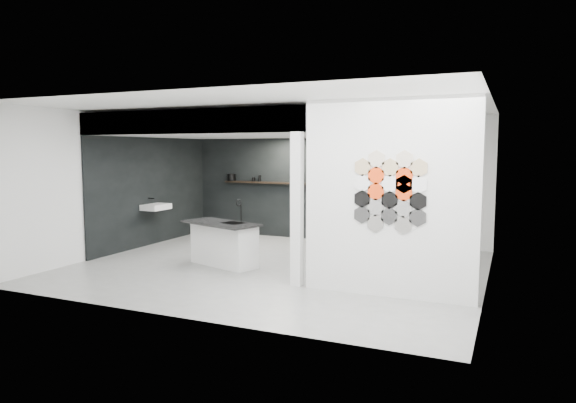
# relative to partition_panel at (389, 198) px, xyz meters

# --- Properties ---
(floor) EXTENTS (7.00, 6.00, 0.01)m
(floor) POSITION_rel_partition_panel_xyz_m (-2.23, 1.00, -1.40)
(floor) COLOR slate
(partition_panel) EXTENTS (2.45, 0.15, 2.80)m
(partition_panel) POSITION_rel_partition_panel_xyz_m (0.00, 0.00, 0.00)
(partition_panel) COLOR silver
(partition_panel) RESTS_ON floor
(bay_clad_back) EXTENTS (4.40, 0.04, 2.35)m
(bay_clad_back) POSITION_rel_partition_panel_xyz_m (-3.52, 3.97, -0.22)
(bay_clad_back) COLOR black
(bay_clad_back) RESTS_ON floor
(bay_clad_left) EXTENTS (0.04, 4.00, 2.35)m
(bay_clad_left) POSITION_rel_partition_panel_xyz_m (-5.70, 2.00, -0.22)
(bay_clad_left) COLOR black
(bay_clad_left) RESTS_ON floor
(bulkhead) EXTENTS (4.40, 4.00, 0.40)m
(bulkhead) POSITION_rel_partition_panel_xyz_m (-3.52, 2.00, 1.15)
(bulkhead) COLOR silver
(bulkhead) RESTS_ON corner_column
(corner_column) EXTENTS (0.16, 0.16, 2.35)m
(corner_column) POSITION_rel_partition_panel_xyz_m (-1.41, 0.00, -0.22)
(corner_column) COLOR silver
(corner_column) RESTS_ON floor
(fascia_beam) EXTENTS (4.40, 0.16, 0.40)m
(fascia_beam) POSITION_rel_partition_panel_xyz_m (-3.52, 0.08, 1.15)
(fascia_beam) COLOR silver
(fascia_beam) RESTS_ON corner_column
(wall_basin) EXTENTS (0.40, 0.60, 0.12)m
(wall_basin) POSITION_rel_partition_panel_xyz_m (-5.46, 1.80, -0.55)
(wall_basin) COLOR silver
(wall_basin) RESTS_ON bay_clad_left
(display_shelf) EXTENTS (3.00, 0.15, 0.04)m
(display_shelf) POSITION_rel_partition_panel_xyz_m (-3.43, 3.87, -0.10)
(display_shelf) COLOR black
(display_shelf) RESTS_ON bay_clad_back
(kitchen_island) EXTENTS (1.63, 1.10, 1.21)m
(kitchen_island) POSITION_rel_partition_panel_xyz_m (-3.14, 0.74, -0.99)
(kitchen_island) COLOR silver
(kitchen_island) RESTS_ON floor
(stockpot) EXTENTS (0.26, 0.26, 0.17)m
(stockpot) POSITION_rel_partition_panel_xyz_m (-4.78, 3.87, 0.01)
(stockpot) COLOR black
(stockpot) RESTS_ON display_shelf
(kettle) EXTENTS (0.19, 0.19, 0.16)m
(kettle) POSITION_rel_partition_panel_xyz_m (-2.45, 3.87, -0.00)
(kettle) COLOR black
(kettle) RESTS_ON display_shelf
(glass_bowl) EXTENTS (0.17, 0.17, 0.09)m
(glass_bowl) POSITION_rel_partition_panel_xyz_m (-2.08, 3.87, -0.03)
(glass_bowl) COLOR gray
(glass_bowl) RESTS_ON display_shelf
(glass_vase) EXTENTS (0.13, 0.13, 0.16)m
(glass_vase) POSITION_rel_partition_panel_xyz_m (-2.08, 3.87, -0.00)
(glass_vase) COLOR gray
(glass_vase) RESTS_ON display_shelf
(bottle_dark) EXTENTS (0.07, 0.07, 0.16)m
(bottle_dark) POSITION_rel_partition_panel_xyz_m (-4.00, 3.87, -0.00)
(bottle_dark) COLOR black
(bottle_dark) RESTS_ON display_shelf
(utensil_cup) EXTENTS (0.09, 0.09, 0.10)m
(utensil_cup) POSITION_rel_partition_panel_xyz_m (-4.17, 3.87, -0.03)
(utensil_cup) COLOR black
(utensil_cup) RESTS_ON display_shelf
(hex_tile_cluster) EXTENTS (1.04, 0.02, 1.16)m
(hex_tile_cluster) POSITION_rel_partition_panel_xyz_m (0.03, -0.09, 0.10)
(hex_tile_cluster) COLOR #2D2D2D
(hex_tile_cluster) RESTS_ON partition_panel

